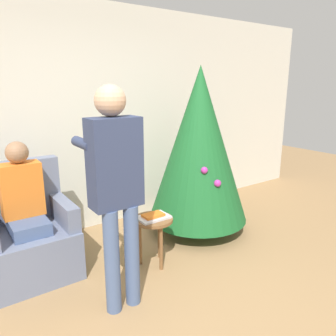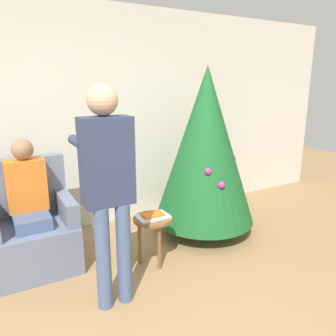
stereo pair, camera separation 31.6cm
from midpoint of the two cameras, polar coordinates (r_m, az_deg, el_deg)
name	(u,v)px [view 1 (the left image)]	position (r m, az deg, el deg)	size (l,w,h in m)	color
ground_plane	(191,335)	(2.68, 0.25, -27.19)	(14.00, 14.00, 0.00)	#99754C
wall_back	(72,121)	(4.05, -18.53, 7.68)	(8.00, 0.06, 2.70)	beige
christmas_tree	(199,145)	(3.85, 3.08, 3.97)	(1.19, 1.19, 1.98)	brown
armchair	(28,238)	(3.49, -25.68, -10.98)	(0.79, 0.73, 1.07)	slate
person_seated	(25,205)	(3.34, -26.23, -5.80)	(0.36, 0.46, 1.28)	#475B84
person_standing	(116,180)	(2.54, -12.63, -2.16)	(0.41, 0.57, 1.78)	#475B84
side_stool	(153,226)	(3.30, -5.36, -10.11)	(0.39, 0.39, 0.49)	brown
laptop	(153,217)	(3.26, -5.40, -8.59)	(0.31, 0.21, 0.02)	silver
book	(153,215)	(3.25, -5.41, -8.23)	(0.21, 0.13, 0.02)	orange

